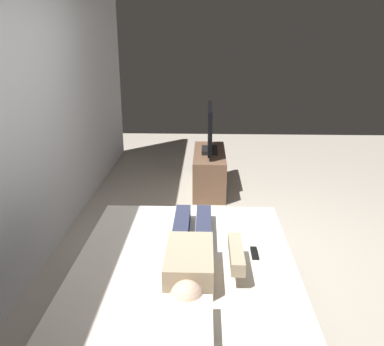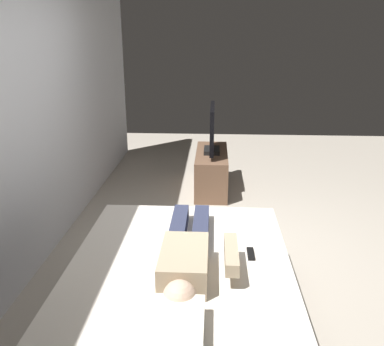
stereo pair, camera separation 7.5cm
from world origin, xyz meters
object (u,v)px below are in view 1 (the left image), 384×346
object	(u,v)px
remote	(254,253)
tv	(210,130)
bed	(184,305)
person	(193,254)
tv_stand	(209,171)
pillow	(176,336)

from	to	relation	value
remote	tv	xyz separation A→B (m)	(2.63, 0.28, 0.24)
bed	person	world-z (taller)	person
person	remote	distance (m)	0.44
tv_stand	tv	size ratio (longest dim) A/B	1.25
tv_stand	person	bearing A→B (deg)	177.48
pillow	bed	bearing A→B (deg)	-0.00
person	tv	distance (m)	2.79
remote	tv_stand	size ratio (longest dim) A/B	0.14
bed	pillow	world-z (taller)	pillow
person	tv_stand	size ratio (longest dim) A/B	1.15
tv_stand	bed	bearing A→B (deg)	176.44
bed	person	xyz separation A→B (m)	(0.03, -0.05, 0.36)
pillow	remote	distance (m)	0.98
pillow	tv_stand	bearing A→B (deg)	-2.87
bed	tv	bearing A→B (deg)	-3.56
remote	bed	bearing A→B (deg)	111.49
person	remote	xyz separation A→B (m)	(0.15, -0.40, -0.07)
person	tv_stand	xyz separation A→B (m)	(2.79, -0.12, -0.37)
pillow	tv_stand	world-z (taller)	pillow
remote	pillow	bearing A→B (deg)	152.09
tv_stand	tv	xyz separation A→B (m)	(0.00, 0.00, 0.53)
pillow	tv	bearing A→B (deg)	-2.87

